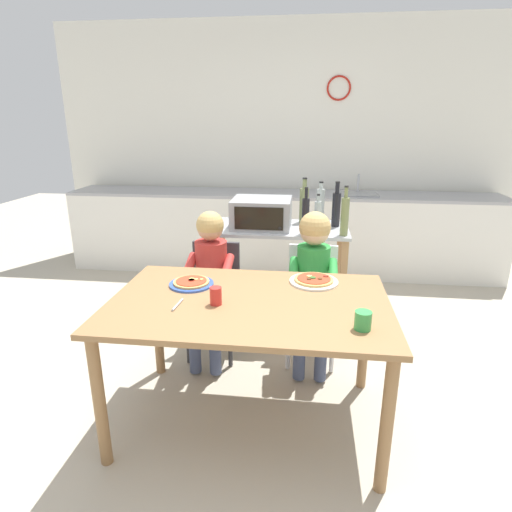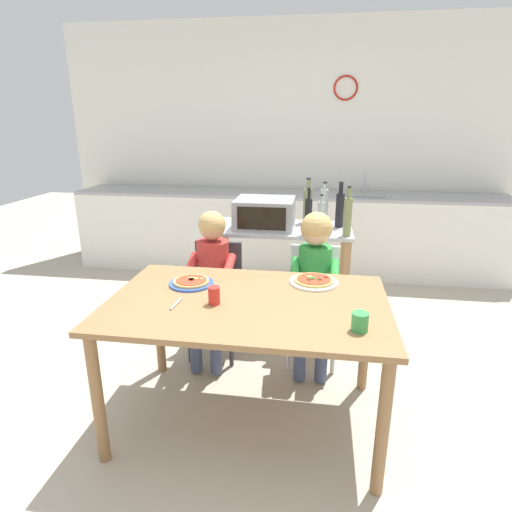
% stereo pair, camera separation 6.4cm
% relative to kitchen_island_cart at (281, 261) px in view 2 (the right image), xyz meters
% --- Properties ---
extents(ground_plane, '(11.89, 11.89, 0.00)m').
position_rel_kitchen_island_cart_xyz_m(ground_plane, '(-0.06, -0.03, -0.57)').
color(ground_plane, '#B7AD99').
extents(back_wall_tiled, '(5.25, 0.14, 2.70)m').
position_rel_kitchen_island_cart_xyz_m(back_wall_tiled, '(-0.06, 1.81, 0.78)').
color(back_wall_tiled, white).
rests_on(back_wall_tiled, ground).
extents(kitchen_counter, '(4.73, 0.60, 1.09)m').
position_rel_kitchen_island_cart_xyz_m(kitchen_counter, '(-0.06, 1.40, -0.13)').
color(kitchen_counter, silver).
rests_on(kitchen_counter, ground).
extents(kitchen_island_cart, '(1.09, 0.56, 0.85)m').
position_rel_kitchen_island_cart_xyz_m(kitchen_island_cart, '(0.00, 0.00, 0.00)').
color(kitchen_island_cart, '#B7BABF').
rests_on(kitchen_island_cart, ground).
extents(toaster_oven, '(0.45, 0.41, 0.22)m').
position_rel_kitchen_island_cart_xyz_m(toaster_oven, '(-0.13, -0.02, 0.39)').
color(toaster_oven, '#999BA0').
rests_on(toaster_oven, kitchen_island_cart).
extents(bottle_brown_beer, '(0.07, 0.07, 0.35)m').
position_rel_kitchen_island_cart_xyz_m(bottle_brown_beer, '(0.45, 0.07, 0.43)').
color(bottle_brown_beer, black).
rests_on(bottle_brown_beer, kitchen_island_cart).
extents(bottle_dark_olive_oil, '(0.07, 0.07, 0.34)m').
position_rel_kitchen_island_cart_xyz_m(bottle_dark_olive_oil, '(0.32, 0.14, 0.43)').
color(bottle_dark_olive_oil, '#ADB7B2').
rests_on(bottle_dark_olive_oil, kitchen_island_cart).
extents(bottle_slim_sauce, '(0.05, 0.05, 0.28)m').
position_rel_kitchen_island_cart_xyz_m(bottle_slim_sauce, '(0.30, -0.05, 0.40)').
color(bottle_slim_sauce, '#ADB7B2').
rests_on(bottle_slim_sauce, kitchen_island_cart).
extents(bottle_tall_green_wine, '(0.06, 0.06, 0.36)m').
position_rel_kitchen_island_cart_xyz_m(bottle_tall_green_wine, '(0.49, -0.20, 0.43)').
color(bottle_tall_green_wine, olive).
rests_on(bottle_tall_green_wine, kitchen_island_cart).
extents(bottle_squat_spirits, '(0.05, 0.05, 0.35)m').
position_rel_kitchen_island_cart_xyz_m(bottle_squat_spirits, '(0.21, -0.18, 0.42)').
color(bottle_squat_spirits, black).
rests_on(bottle_squat_spirits, kitchen_island_cart).
extents(bottle_clear_vinegar, '(0.07, 0.07, 0.36)m').
position_rel_kitchen_island_cart_xyz_m(bottle_clear_vinegar, '(0.19, 0.19, 0.43)').
color(bottle_clear_vinegar, olive).
rests_on(bottle_clear_vinegar, kitchen_island_cart).
extents(dining_table, '(1.47, 0.94, 0.75)m').
position_rel_kitchen_island_cart_xyz_m(dining_table, '(-0.06, -1.22, 0.09)').
color(dining_table, olive).
rests_on(dining_table, ground).
extents(dining_chair_left, '(0.36, 0.36, 0.81)m').
position_rel_kitchen_island_cart_xyz_m(dining_chair_left, '(-0.42, -0.47, -0.09)').
color(dining_chair_left, '#333338').
rests_on(dining_chair_left, ground).
extents(dining_chair_right, '(0.36, 0.36, 0.81)m').
position_rel_kitchen_island_cart_xyz_m(dining_chair_right, '(0.28, -0.46, -0.09)').
color(dining_chair_right, silver).
rests_on(dining_chair_right, ground).
extents(child_in_red_shirt, '(0.32, 0.42, 1.06)m').
position_rel_kitchen_island_cart_xyz_m(child_in_red_shirt, '(-0.42, -0.59, 0.11)').
color(child_in_red_shirt, '#424C6B').
rests_on(child_in_red_shirt, ground).
extents(child_in_green_shirt, '(0.32, 0.42, 1.07)m').
position_rel_kitchen_island_cart_xyz_m(child_in_green_shirt, '(0.28, -0.57, 0.14)').
color(child_in_green_shirt, '#424C6B').
rests_on(child_in_green_shirt, ground).
extents(pizza_plate_blue_rimmed, '(0.25, 0.25, 0.03)m').
position_rel_kitchen_island_cart_xyz_m(pizza_plate_blue_rimmed, '(-0.42, -1.04, 0.20)').
color(pizza_plate_blue_rimmed, '#3356B7').
rests_on(pizza_plate_blue_rimmed, dining_table).
extents(pizza_plate_white, '(0.28, 0.28, 0.03)m').
position_rel_kitchen_island_cart_xyz_m(pizza_plate_white, '(0.28, -0.92, 0.20)').
color(pizza_plate_white, white).
rests_on(pizza_plate_white, dining_table).
extents(drinking_cup_green, '(0.08, 0.08, 0.09)m').
position_rel_kitchen_island_cart_xyz_m(drinking_cup_green, '(0.49, -1.47, 0.23)').
color(drinking_cup_green, green).
rests_on(drinking_cup_green, dining_table).
extents(drinking_cup_red, '(0.06, 0.06, 0.09)m').
position_rel_kitchen_island_cart_xyz_m(drinking_cup_red, '(-0.23, -1.29, 0.23)').
color(drinking_cup_red, red).
rests_on(drinking_cup_red, dining_table).
extents(serving_spoon, '(0.02, 0.14, 0.01)m').
position_rel_kitchen_island_cart_xyz_m(serving_spoon, '(-0.42, -1.33, 0.19)').
color(serving_spoon, '#B7BABF').
rests_on(serving_spoon, dining_table).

